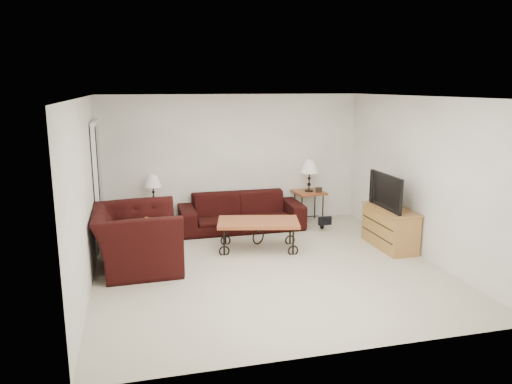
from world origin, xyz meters
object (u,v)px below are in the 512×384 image
at_px(sofa, 241,212).
at_px(side_table_right, 309,207).
at_px(side_table_left, 155,218).
at_px(television, 391,191).
at_px(tv_stand, 390,228).
at_px(lamp_right, 309,176).
at_px(coffee_table, 258,235).
at_px(backpack, 322,217).
at_px(armchair, 137,238).
at_px(lamp_left, 153,190).

distance_m(sofa, side_table_right, 1.42).
height_order(side_table_left, television, television).
relative_size(sofa, television, 2.30).
bearing_deg(tv_stand, lamp_right, 113.33).
bearing_deg(tv_stand, coffee_table, 169.22).
bearing_deg(backpack, lamp_right, 112.39).
distance_m(side_table_left, tv_stand, 4.19).
bearing_deg(side_table_right, tv_stand, -66.67).
bearing_deg(armchair, backpack, -72.41).
height_order(sofa, lamp_left, lamp_left).
distance_m(side_table_right, tv_stand, 1.96).
height_order(lamp_left, backpack, lamp_left).
bearing_deg(lamp_left, armchair, -100.52).
xyz_separation_m(side_table_left, armchair, (-0.33, -1.75, 0.18)).
relative_size(lamp_left, armchair, 0.39).
relative_size(sofa, backpack, 4.70).
xyz_separation_m(lamp_right, backpack, (0.07, -0.56, -0.69)).
height_order(lamp_left, armchair, lamp_left).
distance_m(side_table_left, television, 4.23).
bearing_deg(sofa, side_table_left, 173.57).
xyz_separation_m(side_table_right, television, (0.76, -1.80, 0.65)).
height_order(sofa, armchair, armchair).
height_order(lamp_right, coffee_table, lamp_right).
bearing_deg(armchair, coffee_table, -81.21).
height_order(sofa, lamp_right, lamp_right).
distance_m(sofa, side_table_left, 1.61).
distance_m(side_table_right, lamp_right, 0.62).
xyz_separation_m(lamp_right, armchair, (-3.33, -1.75, -0.48)).
bearing_deg(lamp_left, backpack, -10.34).
xyz_separation_m(coffee_table, television, (2.14, -0.41, 0.71)).
relative_size(coffee_table, television, 1.31).
relative_size(lamp_left, tv_stand, 0.48).
bearing_deg(side_table_left, sofa, -6.43).
bearing_deg(side_table_left, side_table_right, -0.00).
height_order(television, backpack, television).
relative_size(lamp_right, armchair, 0.44).
height_order(coffee_table, television, television).
bearing_deg(lamp_left, side_table_left, 0.00).
xyz_separation_m(side_table_left, backpack, (3.07, -0.56, -0.03)).
relative_size(television, backpack, 2.05).
distance_m(lamp_right, television, 1.96).
distance_m(coffee_table, armchair, 1.98).
height_order(sofa, backpack, sofa).
bearing_deg(lamp_left, sofa, -6.43).
relative_size(sofa, lamp_left, 4.27).
height_order(lamp_right, armchair, lamp_right).
distance_m(coffee_table, tv_stand, 2.20).
bearing_deg(backpack, side_table_right, 112.39).
xyz_separation_m(tv_stand, television, (-0.02, 0.00, 0.62)).
height_order(side_table_left, coffee_table, side_table_left).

